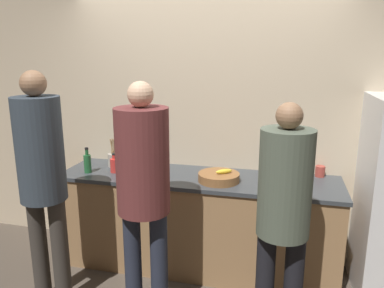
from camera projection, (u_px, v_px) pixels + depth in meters
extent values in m
plane|color=#4C4238|center=(188.00, 287.00, 3.24)|extent=(14.00, 14.00, 0.00)
cube|color=#C6B293|center=(206.00, 125.00, 3.60)|extent=(5.20, 0.06, 2.60)
cube|color=#9E754C|center=(198.00, 223.00, 3.50)|extent=(2.49, 0.66, 0.86)
cube|color=#383D42|center=(198.00, 178.00, 3.39)|extent=(2.52, 0.69, 0.03)
cylinder|color=#38332D|center=(39.00, 250.00, 2.97)|extent=(0.13, 0.13, 0.89)
cylinder|color=#38332D|center=(61.00, 253.00, 2.93)|extent=(0.13, 0.13, 0.89)
cylinder|color=#333D47|center=(40.00, 149.00, 2.75)|extent=(0.34, 0.34, 0.78)
sphere|color=#936B4C|center=(33.00, 83.00, 2.64)|extent=(0.19, 0.19, 0.19)
cylinder|color=#232838|center=(133.00, 262.00, 2.83)|extent=(0.13, 0.13, 0.86)
cylinder|color=#232838|center=(159.00, 266.00, 2.79)|extent=(0.13, 0.13, 0.86)
cylinder|color=brown|center=(143.00, 161.00, 2.62)|extent=(0.38, 0.38, 0.75)
sphere|color=#DBAD89|center=(140.00, 94.00, 2.51)|extent=(0.18, 0.18, 0.18)
cylinder|color=black|center=(265.00, 285.00, 2.59)|extent=(0.13, 0.13, 0.81)
cylinder|color=#515B4C|center=(285.00, 183.00, 2.39)|extent=(0.34, 0.34, 0.71)
sphere|color=#936B4C|center=(289.00, 116.00, 2.29)|extent=(0.17, 0.17, 0.17)
cylinder|color=brown|center=(219.00, 177.00, 3.23)|extent=(0.36, 0.36, 0.07)
ellipsoid|color=yellow|center=(224.00, 171.00, 3.21)|extent=(0.15, 0.12, 0.04)
cylinder|color=#ADA393|center=(113.00, 160.00, 3.65)|extent=(0.10, 0.10, 0.13)
cylinder|color=#99754C|center=(112.00, 150.00, 3.63)|extent=(0.01, 0.05, 0.22)
cylinder|color=#99754C|center=(114.00, 150.00, 3.63)|extent=(0.03, 0.04, 0.22)
cylinder|color=#99754C|center=(112.00, 150.00, 3.62)|extent=(0.05, 0.01, 0.22)
cylinder|color=red|center=(114.00, 166.00, 3.47)|extent=(0.08, 0.08, 0.13)
cylinder|color=red|center=(114.00, 157.00, 3.45)|extent=(0.04, 0.04, 0.04)
cylinder|color=black|center=(114.00, 154.00, 3.44)|extent=(0.04, 0.04, 0.01)
cylinder|color=#236033|center=(88.00, 164.00, 3.46)|extent=(0.07, 0.07, 0.17)
cylinder|color=#236033|center=(87.00, 152.00, 3.43)|extent=(0.03, 0.03, 0.05)
cylinder|color=black|center=(86.00, 149.00, 3.43)|extent=(0.03, 0.03, 0.02)
cylinder|color=#A33D33|center=(320.00, 171.00, 3.35)|extent=(0.08, 0.08, 0.10)
cylinder|color=beige|center=(139.00, 158.00, 3.73)|extent=(0.12, 0.12, 0.12)
sphere|color=#2D6B33|center=(139.00, 146.00, 3.70)|extent=(0.15, 0.15, 0.15)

